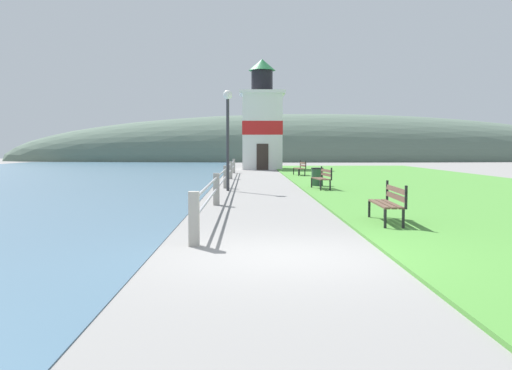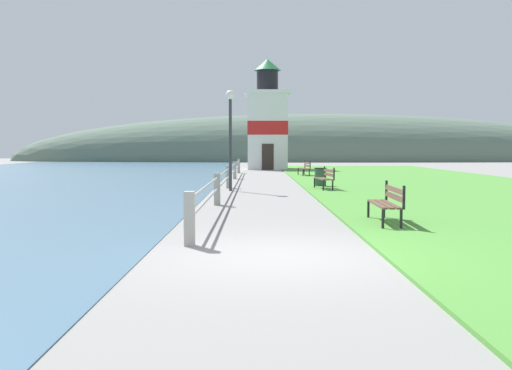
# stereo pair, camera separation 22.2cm
# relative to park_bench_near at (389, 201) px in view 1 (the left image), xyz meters

# --- Properties ---
(ground_plane) EXTENTS (160.00, 160.00, 0.00)m
(ground_plane) POSITION_rel_park_bench_near_xyz_m (-2.55, -3.64, -0.54)
(ground_plane) COLOR gray
(grass_verge) EXTENTS (12.00, 51.70, 0.06)m
(grass_verge) POSITION_rel_park_bench_near_xyz_m (5.07, 13.60, -0.51)
(grass_verge) COLOR #4C8E38
(grass_verge) RESTS_ON ground_plane
(seawall_railing) EXTENTS (0.18, 28.48, 0.96)m
(seawall_railing) POSITION_rel_park_bench_near_xyz_m (-4.07, 11.51, 0.03)
(seawall_railing) COLOR #A8A399
(seawall_railing) RESTS_ON ground_plane
(park_bench_near) EXTENTS (0.54, 1.91, 0.94)m
(park_bench_near) POSITION_rel_park_bench_near_xyz_m (0.00, 0.00, 0.00)
(park_bench_near) COLOR brown
(park_bench_near) RESTS_ON ground_plane
(park_bench_midway) EXTENTS (0.64, 1.75, 0.94)m
(park_bench_midway) POSITION_rel_park_bench_near_xyz_m (-0.13, 10.23, -0.00)
(park_bench_midway) COLOR brown
(park_bench_midway) RESTS_ON ground_plane
(park_bench_far) EXTENTS (0.63, 1.79, 0.94)m
(park_bench_far) POSITION_rel_park_bench_near_xyz_m (0.02, 21.44, -0.00)
(park_bench_far) COLOR brown
(park_bench_far) RESTS_ON ground_plane
(lighthouse) EXTENTS (3.53, 3.53, 8.63)m
(lighthouse) POSITION_rel_park_bench_near_xyz_m (-2.01, 32.56, 3.06)
(lighthouse) COLOR white
(lighthouse) RESTS_ON ground_plane
(trash_bin) EXTENTS (0.54, 0.54, 0.84)m
(trash_bin) POSITION_rel_park_bench_near_xyz_m (-0.12, 12.12, -0.12)
(trash_bin) COLOR #2D5138
(trash_bin) RESTS_ON ground_plane
(lamp_post) EXTENTS (0.36, 0.36, 3.96)m
(lamp_post) POSITION_rel_park_bench_near_xyz_m (-3.92, 10.03, 2.20)
(lamp_post) COLOR #333338
(lamp_post) RESTS_ON ground_plane
(distant_hillside) EXTENTS (80.00, 16.00, 12.00)m
(distant_hillside) POSITION_rel_park_bench_near_xyz_m (5.45, 60.83, -0.54)
(distant_hillside) COLOR #566B5B
(distant_hillside) RESTS_ON ground_plane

